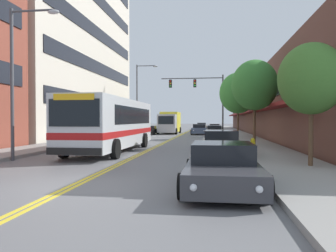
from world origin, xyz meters
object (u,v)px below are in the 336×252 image
at_px(car_black_parked_left_near, 149,130).
at_px(car_champagne_moving_lead, 202,126).
at_px(car_white_parked_right_end, 214,131).
at_px(street_tree_right_far, 238,93).
at_px(car_dark_grey_parked_right_foreground, 222,167).
at_px(fire_hydrant, 253,147).
at_px(traffic_signal_mast, 202,92).
at_px(street_lamp_left_far, 140,93).
at_px(box_truck, 170,122).
at_px(city_bus, 113,122).
at_px(car_red_parked_right_far, 215,128).
at_px(street_lamp_left_near, 19,69).
at_px(car_slate_blue_moving_second, 199,130).
at_px(car_beige_parked_right_mid, 221,145).
at_px(street_tree_right_near, 311,79).
at_px(street_tree_right_mid, 255,85).

relative_size(car_black_parked_left_near, car_champagne_moving_lead, 1.06).
xyz_separation_m(car_black_parked_left_near, car_white_parked_right_end, (8.51, -4.13, 0.06)).
relative_size(car_white_parked_right_end, street_tree_right_far, 0.70).
bearing_deg(car_dark_grey_parked_right_foreground, car_champagne_moving_lead, 92.41).
height_order(car_white_parked_right_end, fire_hydrant, car_white_parked_right_end).
height_order(traffic_signal_mast, street_lamp_left_far, street_lamp_left_far).
xyz_separation_m(car_black_parked_left_near, box_truck, (2.32, 3.17, 1.02)).
height_order(city_bus, car_red_parked_right_far, city_bus).
relative_size(city_bus, box_truck, 1.51).
height_order(city_bus, street_lamp_left_near, street_lamp_left_near).
distance_m(car_dark_grey_parked_right_foreground, car_slate_blue_moving_second, 34.10).
bearing_deg(car_white_parked_right_end, street_lamp_left_far, 170.50).
relative_size(car_black_parked_left_near, car_beige_parked_right_mid, 1.06).
height_order(city_bus, car_black_parked_left_near, city_bus).
distance_m(street_tree_right_near, street_tree_right_far, 20.78).
relative_size(car_champagne_moving_lead, car_slate_blue_moving_second, 1.08).
bearing_deg(car_white_parked_right_end, box_truck, 130.30).
distance_m(box_truck, street_tree_right_far, 14.88).
height_order(car_slate_blue_moving_second, street_lamp_left_far, street_lamp_left_far).
height_order(car_red_parked_right_far, traffic_signal_mast, traffic_signal_mast).
relative_size(car_dark_grey_parked_right_foreground, traffic_signal_mast, 0.66).
height_order(city_bus, street_tree_right_mid, street_tree_right_mid).
distance_m(car_red_parked_right_far, street_tree_right_mid, 28.84).
distance_m(car_slate_blue_moving_second, street_lamp_left_far, 9.25).
distance_m(car_champagne_moving_lead, street_lamp_left_near, 52.68).
xyz_separation_m(car_champagne_moving_lead, car_slate_blue_moving_second, (0.43, -22.97, 0.01)).
xyz_separation_m(car_slate_blue_moving_second, street_tree_right_far, (4.28, -9.55, 4.00)).
distance_m(traffic_signal_mast, street_tree_right_mid, 15.65).
distance_m(car_black_parked_left_near, car_beige_parked_right_mid, 27.17).
bearing_deg(car_champagne_moving_lead, car_beige_parked_right_mid, -87.05).
bearing_deg(street_tree_right_mid, street_lamp_left_near, -142.91).
height_order(car_beige_parked_right_mid, car_red_parked_right_far, car_beige_parked_right_mid).
bearing_deg(car_beige_parked_right_mid, street_tree_right_far, 82.84).
bearing_deg(street_lamp_left_near, car_black_parked_left_near, 88.64).
bearing_deg(car_black_parked_left_near, city_bus, -84.48).
bearing_deg(car_black_parked_left_near, street_tree_right_mid, -60.02).
bearing_deg(city_bus, street_tree_right_far, 59.13).
distance_m(car_dark_grey_parked_right_foreground, street_lamp_left_near, 11.07).
relative_size(car_beige_parked_right_mid, street_lamp_left_near, 0.63).
relative_size(car_beige_parked_right_mid, car_slate_blue_moving_second, 1.08).
distance_m(box_truck, street_tree_right_near, 33.98).
height_order(box_truck, street_lamp_left_near, street_lamp_left_near).
distance_m(car_beige_parked_right_mid, car_champagne_moving_lead, 49.68).
height_order(car_slate_blue_moving_second, fire_hydrant, car_slate_blue_moving_second).
distance_m(city_bus, street_lamp_left_far, 20.96).
distance_m(city_bus, fire_hydrant, 8.63).
bearing_deg(car_dark_grey_parked_right_foreground, car_red_parked_right_far, 89.89).
distance_m(car_black_parked_left_near, street_lamp_left_far, 5.37).
xyz_separation_m(car_red_parked_right_far, street_tree_right_mid, (2.52, -28.49, 3.72)).
bearing_deg(car_white_parked_right_end, street_tree_right_near, -82.16).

